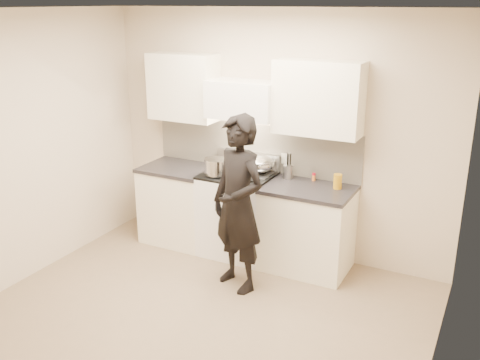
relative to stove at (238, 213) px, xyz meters
name	(u,v)px	position (x,y,z in m)	size (l,w,h in m)	color
ground_plane	(196,320)	(0.30, -1.42, -0.47)	(4.00, 4.00, 0.00)	#836B51
room_shell	(207,140)	(0.24, -1.05, 1.12)	(4.04, 3.54, 2.70)	beige
stove	(238,213)	(0.00, 0.00, 0.00)	(0.76, 0.65, 0.96)	white
counter_right	(307,228)	(0.83, 0.00, -0.01)	(0.92, 0.67, 0.92)	white
counter_left	(180,203)	(-0.78, 0.00, -0.01)	(0.82, 0.67, 0.92)	white
wok	(259,163)	(0.19, 0.13, 0.58)	(0.37, 0.45, 0.29)	silver
stock_pot	(216,166)	(-0.19, -0.14, 0.57)	(0.35, 0.34, 0.17)	silver
utensil_crock	(288,171)	(0.52, 0.18, 0.53)	(0.11, 0.11, 0.28)	#A6A6A6
spice_jar	(314,177)	(0.80, 0.23, 0.49)	(0.04, 0.04, 0.08)	orange
oil_glass	(338,181)	(1.10, 0.10, 0.52)	(0.09, 0.09, 0.15)	#BD840F
person	(238,204)	(0.35, -0.68, 0.41)	(0.65, 0.42, 1.77)	black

